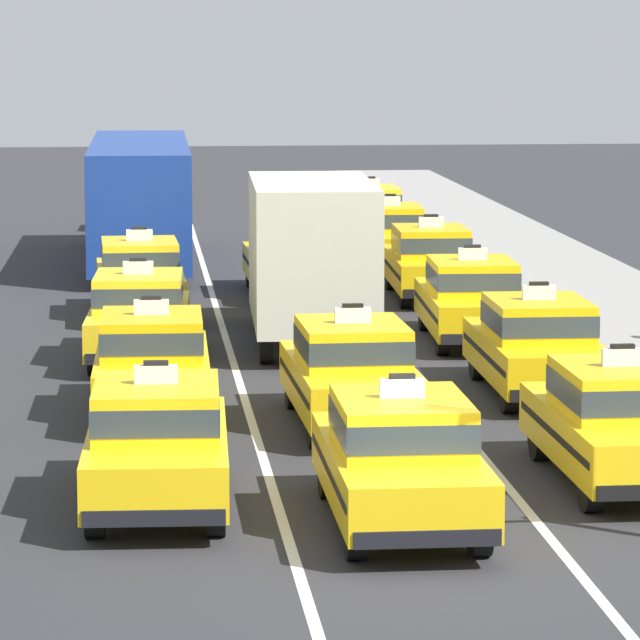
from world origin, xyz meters
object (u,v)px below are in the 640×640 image
Objects in this scene: taxi_right_nearest at (619,421)px; taxi_right_sixth at (369,214)px; taxi_left_third at (139,315)px; taxi_left_second at (152,362)px; taxi_left_fourth at (140,276)px; taxi_center_fourth at (288,258)px; box_truck_center_third at (310,254)px; taxi_right_third at (471,298)px; taxi_center_second at (352,371)px; taxi_right_second at (537,344)px; taxi_right_fifth at (389,235)px; taxi_left_nearest at (157,441)px; bus_left_fifth at (140,195)px; sedan_left_sixth at (140,203)px; taxi_right_fourth at (430,261)px; taxi_center_nearest at (400,458)px.

taxi_right_sixth is at bearing 89.59° from taxi_right_nearest.
taxi_left_third is at bearing -109.19° from taxi_right_sixth.
taxi_left_third is (-0.18, 5.18, 0.00)m from taxi_left_second.
taxi_center_fourth is (3.45, 3.01, 0.00)m from taxi_left_fourth.
taxi_right_nearest is (3.10, -12.40, -0.90)m from box_truck_center_third.
taxi_center_second is at bearing -112.51° from taxi_right_third.
taxi_left_fourth is 12.48m from taxi_center_second.
taxi_left_second is 5.18m from taxi_left_third.
taxi_right_nearest is at bearing -91.95° from taxi_right_second.
taxi_left_third and taxi_right_third have the same top height.
taxi_right_second is (6.65, -9.77, 0.00)m from taxi_left_fourth.
taxi_left_fourth is 10.01m from taxi_right_fifth.
taxi_left_nearest is at bearing -132.18° from taxi_right_second.
box_truck_center_third reaches higher than taxi_center_second.
taxi_left_nearest is at bearing -116.45° from taxi_right_third.
bus_left_fifth is 8.67m from sedan_left_sixth.
sedan_left_sixth is at bearing 89.65° from taxi_left_fourth.
taxi_left_second is 14.56m from taxi_right_fourth.
taxi_right_third and taxi_right_fifth have the same top height.
taxi_center_nearest is (3.01, -7.34, 0.00)m from taxi_left_second.
box_truck_center_third is (0.10, 8.20, 0.90)m from taxi_center_second.
bus_left_fifth is at bearing 96.35° from taxi_center_nearest.
taxi_left_fourth and taxi_right_fifth have the same top height.
box_truck_center_third is 6.84m from taxi_right_second.
taxi_right_nearest is (6.47, -10.55, 0.00)m from taxi_left_third.
taxi_center_fourth is 10.96m from taxi_right_sixth.
taxi_right_sixth is (3.41, 25.55, 0.00)m from taxi_center_second.
bus_left_fifth is at bearing 103.91° from taxi_right_nearest.
taxi_left_second is 0.99× the size of taxi_right_third.
sedan_left_sixth is (0.11, 18.03, -0.03)m from taxi_left_fourth.
sedan_left_sixth is at bearing 102.55° from taxi_center_fourth.
taxi_right_fifth is (-0.08, 11.80, 0.00)m from taxi_right_third.
taxi_right_nearest is at bearing -90.42° from taxi_right_third.
taxi_right_second is at bearing -89.30° from taxi_right_fifth.
taxi_right_fourth is at bearing 17.84° from taxi_left_fourth.
taxi_center_second is (3.16, -21.46, -0.94)m from bus_left_fifth.
sedan_left_sixth is 0.94× the size of taxi_right_fifth.
taxi_right_sixth is (6.57, 4.09, -0.94)m from bus_left_fifth.
taxi_left_third is 1.06× the size of sedan_left_sixth.
box_truck_center_third is at bearing 76.29° from taxi_left_nearest.
taxi_center_nearest is 14.39m from box_truck_center_third.
taxi_right_fourth is (0.23, 18.40, 0.00)m from taxi_right_nearest.
taxi_left_fourth is 6.99m from taxi_right_fourth.
taxi_center_fourth is (0.13, 6.87, -0.90)m from box_truck_center_third.
taxi_left_third and taxi_center_nearest have the same top height.
taxi_left_nearest and taxi_center_nearest have the same top height.
taxi_right_fourth is (0.01, 11.92, 0.00)m from taxi_right_second.
taxi_right_fourth is (3.33, 6.00, -0.90)m from box_truck_center_third.
taxi_left_second is at bearing -108.74° from taxi_right_fifth.
taxi_left_fourth is at bearing -162.16° from taxi_right_fourth.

